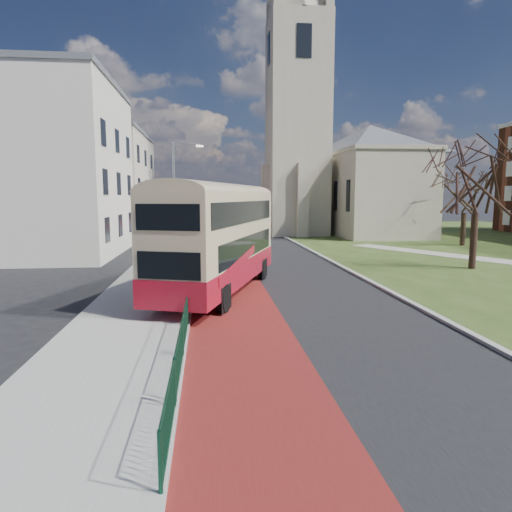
{
  "coord_description": "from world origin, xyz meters",
  "views": [
    {
      "loc": [
        -2.21,
        -14.27,
        4.44
      ],
      "look_at": [
        -0.26,
        4.24,
        2.0
      ],
      "focal_mm": 32.0,
      "sensor_mm": 36.0,
      "label": 1
    }
  ],
  "objects": [
    {
      "name": "street_block_far",
      "position": [
        -14.0,
        38.0,
        5.76
      ],
      "size": [
        10.3,
        16.3,
        11.5
      ],
      "color": "#B9B09D",
      "rests_on": "ground"
    },
    {
      "name": "kerb_west",
      "position": [
        -3.0,
        20.0,
        0.07
      ],
      "size": [
        0.25,
        120.0,
        0.13
      ],
      "primitive_type": "cube",
      "color": "#999993",
      "rests_on": "ground"
    },
    {
      "name": "street_block_near",
      "position": [
        -14.0,
        22.0,
        6.51
      ],
      "size": [
        10.3,
        14.3,
        13.0
      ],
      "color": "beige",
      "rests_on": "ground"
    },
    {
      "name": "pavement_west",
      "position": [
        -5.0,
        20.0,
        0.06
      ],
      "size": [
        4.0,
        120.0,
        0.12
      ],
      "primitive_type": "cube",
      "color": "gray",
      "rests_on": "ground"
    },
    {
      "name": "winter_tree_near",
      "position": [
        13.89,
        11.84,
        6.06
      ],
      "size": [
        7.34,
        7.34,
        8.7
      ],
      "rotation": [
        0.0,
        0.0,
        -0.29
      ],
      "color": "black",
      "rests_on": "grass_green"
    },
    {
      "name": "ground",
      "position": [
        0.0,
        0.0,
        0.0
      ],
      "size": [
        160.0,
        160.0,
        0.0
      ],
      "primitive_type": "plane",
      "color": "black",
      "rests_on": "ground"
    },
    {
      "name": "pedestrian_railing",
      "position": [
        -2.95,
        4.0,
        0.55
      ],
      "size": [
        0.07,
        24.0,
        1.12
      ],
      "color": "#0D3925",
      "rests_on": "ground"
    },
    {
      "name": "road_carriageway",
      "position": [
        1.5,
        20.0,
        0.01
      ],
      "size": [
        9.0,
        120.0,
        0.01
      ],
      "primitive_type": "cube",
      "color": "black",
      "rests_on": "ground"
    },
    {
      "name": "bus",
      "position": [
        -1.71,
        6.6,
        2.76
      ],
      "size": [
        6.22,
        11.8,
        4.83
      ],
      "rotation": [
        0.0,
        0.0,
        -0.32
      ],
      "color": "maroon",
      "rests_on": "ground"
    },
    {
      "name": "kerb_east",
      "position": [
        6.1,
        22.0,
        0.07
      ],
      "size": [
        0.25,
        80.0,
        0.13
      ],
      "primitive_type": "cube",
      "color": "#999993",
      "rests_on": "ground"
    },
    {
      "name": "gothic_church",
      "position": [
        12.56,
        38.0,
        13.13
      ],
      "size": [
        16.38,
        18.0,
        40.0
      ],
      "color": "gray",
      "rests_on": "ground"
    },
    {
      "name": "bus_lane",
      "position": [
        -1.2,
        20.0,
        0.01
      ],
      "size": [
        3.4,
        120.0,
        0.01
      ],
      "primitive_type": "cube",
      "color": "#591414",
      "rests_on": "ground"
    },
    {
      "name": "streetlamp",
      "position": [
        -4.35,
        18.0,
        4.59
      ],
      "size": [
        2.13,
        0.18,
        8.0
      ],
      "color": "gray",
      "rests_on": "pavement_west"
    },
    {
      "name": "winter_tree_far",
      "position": [
        20.66,
        24.56,
        5.27
      ],
      "size": [
        6.34,
        6.34,
        7.57
      ],
      "rotation": [
        0.0,
        0.0,
        -0.27
      ],
      "color": "#322319",
      "rests_on": "grass_green"
    }
  ]
}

